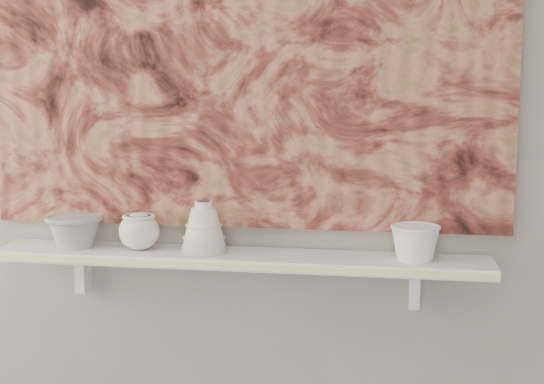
% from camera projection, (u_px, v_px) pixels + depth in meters
% --- Properties ---
extents(wall_back, '(3.60, 0.00, 3.60)m').
position_uv_depth(wall_back, '(244.00, 102.00, 2.15)').
color(wall_back, gray).
rests_on(wall_back, floor).
extents(shelf, '(1.40, 0.18, 0.03)m').
position_uv_depth(shelf, '(238.00, 258.00, 2.12)').
color(shelf, white).
rests_on(shelf, wall_back).
extents(shelf_stripe, '(1.40, 0.01, 0.02)m').
position_uv_depth(shelf_stripe, '(231.00, 266.00, 2.03)').
color(shelf_stripe, '#FAEAA6').
rests_on(shelf_stripe, shelf).
extents(bracket_left, '(0.03, 0.06, 0.12)m').
position_uv_depth(bracket_left, '(83.00, 272.00, 2.27)').
color(bracket_left, white).
rests_on(bracket_left, wall_back).
extents(bracket_right, '(0.03, 0.06, 0.12)m').
position_uv_depth(bracket_right, '(414.00, 286.00, 2.11)').
color(bracket_right, white).
rests_on(bracket_right, wall_back).
extents(painting, '(1.50, 0.02, 1.10)m').
position_uv_depth(painting, '(242.00, 33.00, 2.11)').
color(painting, brown).
rests_on(painting, wall_back).
extents(house_motif, '(0.09, 0.00, 0.08)m').
position_uv_depth(house_motif, '(403.00, 146.00, 2.07)').
color(house_motif, black).
rests_on(house_motif, painting).
extents(bowl_grey, '(0.18, 0.18, 0.10)m').
position_uv_depth(bowl_grey, '(75.00, 231.00, 2.19)').
color(bowl_grey, gray).
rests_on(bowl_grey, shelf).
extents(cup_cream, '(0.15, 0.15, 0.11)m').
position_uv_depth(cup_cream, '(139.00, 231.00, 2.16)').
color(cup_cream, beige).
rests_on(cup_cream, shelf).
extents(bell_vessel, '(0.16, 0.16, 0.15)m').
position_uv_depth(bell_vessel, '(204.00, 227.00, 2.12)').
color(bell_vessel, white).
rests_on(bell_vessel, shelf).
extents(bowl_white, '(0.17, 0.17, 0.10)m').
position_uv_depth(bowl_white, '(415.00, 242.00, 2.03)').
color(bowl_white, white).
rests_on(bowl_white, shelf).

